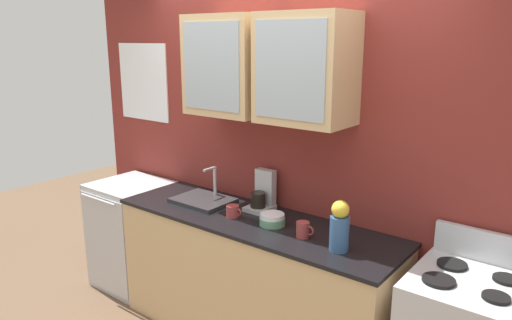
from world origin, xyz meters
name	(u,v)px	position (x,y,z in m)	size (l,w,h in m)	color
back_wall_unit	(280,134)	(-0.01, 0.31, 1.48)	(3.95, 0.48, 2.69)	maroon
counter	(253,280)	(0.00, 0.00, 0.47)	(2.13, 0.64, 0.93)	tan
sink_faucet	(203,199)	(-0.51, 0.04, 0.95)	(0.43, 0.34, 0.26)	#2D2D30
bowl_stack	(272,219)	(0.17, -0.01, 0.97)	(0.17, 0.17, 0.08)	#669972
vase	(340,227)	(0.71, -0.09, 1.08)	(0.11, 0.11, 0.31)	#33598C
cup_near_sink	(233,211)	(-0.13, -0.06, 0.98)	(0.12, 0.09, 0.08)	#993838
cup_near_bowls	(303,230)	(0.44, -0.06, 0.98)	(0.12, 0.08, 0.10)	#993838
dishwasher	(133,234)	(-1.36, 0.00, 0.47)	(0.60, 0.62, 0.93)	silver
coffee_maker	(262,195)	(-0.07, 0.19, 1.04)	(0.17, 0.20, 0.29)	#B7B7BC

